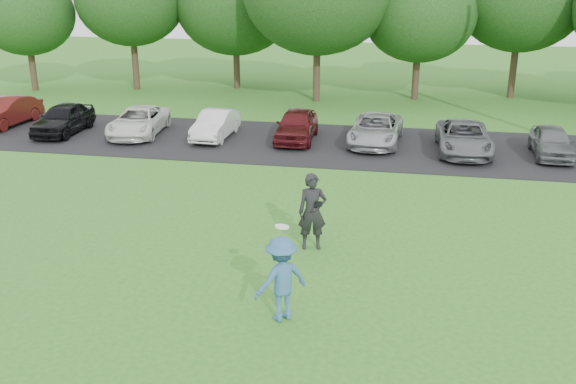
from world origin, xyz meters
name	(u,v)px	position (x,y,z in m)	size (l,w,h in m)	color
ground	(255,309)	(0.00, 0.00, 0.00)	(100.00, 100.00, 0.00)	#287020
parking_lot	(334,144)	(0.00, 13.00, 0.01)	(32.00, 6.50, 0.03)	black
frisbee_player	(281,279)	(0.59, -0.25, 0.86)	(1.25, 1.21, 2.02)	#32608F
camera_bystander	(312,212)	(0.66, 3.19, 0.95)	(0.78, 0.61, 1.89)	black
parked_cars	(342,130)	(0.27, 13.01, 0.61)	(30.22, 4.79, 1.23)	#4B1310
tree_row	(390,2)	(1.51, 22.76, 4.91)	(42.39, 9.85, 8.64)	#38281C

